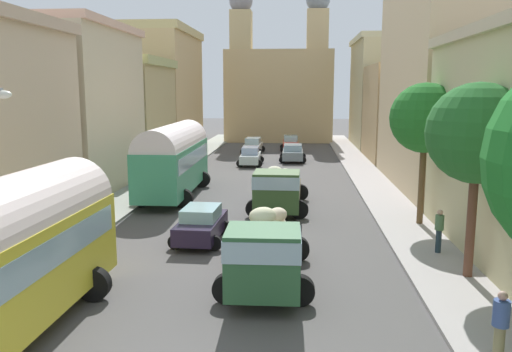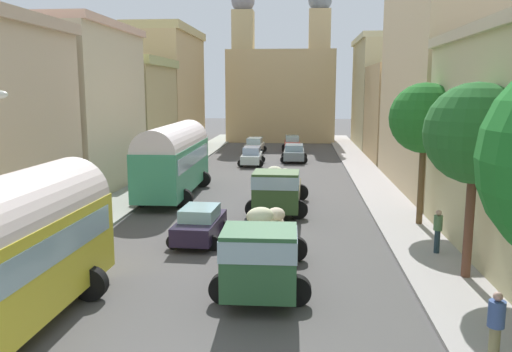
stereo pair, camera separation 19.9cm
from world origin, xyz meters
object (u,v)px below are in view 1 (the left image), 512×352
at_px(car_0, 293,153).
at_px(car_1, 290,143).
at_px(cargo_truck_0, 265,250).
at_px(car_3, 251,156).
at_px(cargo_truck_1, 278,188).
at_px(parked_bus_1, 174,157).
at_px(pedestrian_0, 439,229).
at_px(pedestrian_1, 501,324).
at_px(car_4, 253,146).
at_px(car_2, 201,224).

relative_size(car_0, car_1, 1.05).
distance_m(cargo_truck_0, car_3, 26.78).
xyz_separation_m(cargo_truck_0, cargo_truck_1, (0.02, 10.21, -0.01)).
height_order(parked_bus_1, pedestrian_0, parked_bus_1).
relative_size(cargo_truck_1, pedestrian_0, 3.98).
bearing_deg(pedestrian_1, car_1, 97.36).
relative_size(pedestrian_0, pedestrian_1, 1.01).
xyz_separation_m(car_1, car_4, (-3.63, -1.97, -0.03)).
xyz_separation_m(car_2, car_3, (0.03, 21.89, 0.01)).
relative_size(parked_bus_1, car_2, 2.59).
height_order(parked_bus_1, cargo_truck_1, parked_bus_1).
distance_m(cargo_truck_1, car_4, 24.57).
distance_m(cargo_truck_1, car_0, 18.87).
bearing_deg(car_2, car_4, 90.86).
bearing_deg(car_3, cargo_truck_1, -79.93).
bearing_deg(pedestrian_0, cargo_truck_0, -149.91).
height_order(car_4, pedestrian_0, pedestrian_0).
xyz_separation_m(car_3, pedestrian_1, (8.42, -30.86, 0.25)).
bearing_deg(car_3, cargo_truck_0, -83.79).
xyz_separation_m(car_2, car_4, (-0.45, 29.82, 0.03)).
bearing_deg(car_2, parked_bus_1, 110.12).
bearing_deg(parked_bus_1, pedestrian_0, -38.81).
distance_m(cargo_truck_0, car_4, 34.71).
bearing_deg(car_4, car_2, -89.14).
xyz_separation_m(cargo_truck_0, car_4, (-3.37, 34.55, -0.46)).
height_order(car_1, car_3, car_1).
xyz_separation_m(parked_bus_1, car_3, (3.28, 13.00, -1.58)).
distance_m(parked_bus_1, car_1, 23.83).
distance_m(parked_bus_1, car_4, 21.17).
bearing_deg(cargo_truck_0, car_3, 96.21).
bearing_deg(cargo_truck_0, cargo_truck_1, 89.89).
height_order(car_1, car_2, car_1).
bearing_deg(pedestrian_0, cargo_truck_1, 133.42).
bearing_deg(car_0, car_1, 92.35).
bearing_deg(pedestrian_0, car_3, 111.70).
distance_m(pedestrian_0, pedestrian_1, 7.89).
relative_size(cargo_truck_0, car_3, 1.62).
xyz_separation_m(parked_bus_1, cargo_truck_1, (6.20, -3.41, -1.12)).
distance_m(cargo_truck_0, car_1, 36.52).
relative_size(car_4, pedestrian_0, 2.36).
bearing_deg(car_0, cargo_truck_0, -91.11).
bearing_deg(pedestrian_1, car_3, 105.26).
bearing_deg(car_4, pedestrian_1, -77.08).
distance_m(parked_bus_1, pedestrian_0, 16.01).
height_order(car_3, pedestrian_0, pedestrian_0).
bearing_deg(car_4, cargo_truck_1, -82.07).
relative_size(cargo_truck_0, car_0, 1.63).
relative_size(cargo_truck_1, car_0, 1.75).
height_order(car_2, car_4, car_4).
relative_size(car_0, car_2, 1.11).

